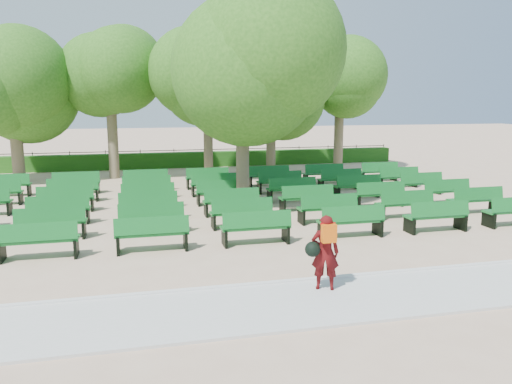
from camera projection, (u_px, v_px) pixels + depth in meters
ground at (238, 219)px, 16.93m from camera, size 120.00×120.00×0.00m
paving at (313, 303)px, 9.86m from camera, size 30.00×2.20×0.06m
curb at (295, 281)px, 10.95m from camera, size 30.00×0.12×0.10m
hedge at (191, 160)px, 30.23m from camera, size 26.00×0.70×0.90m
fence at (191, 166)px, 30.70m from camera, size 26.00×0.10×1.02m
tree_line at (200, 176)px, 26.49m from camera, size 21.80×6.80×7.04m
bench_array at (226, 206)px, 18.48m from camera, size 1.97×0.70×1.22m
tree_among at (242, 72)px, 18.17m from camera, size 5.44×5.44×7.47m
person at (324, 251)px, 10.34m from camera, size 0.80×0.56×1.59m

